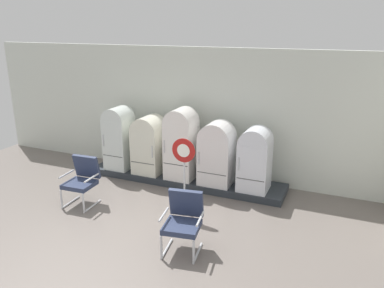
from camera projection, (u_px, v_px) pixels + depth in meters
name	position (u px, v px, depth m)	size (l,w,h in m)	color
ground	(112.00, 248.00, 6.45)	(12.00, 10.00, 0.05)	slate
back_wall	(195.00, 112.00, 9.18)	(11.76, 0.12, 3.08)	silver
display_plinth	(185.00, 179.00, 9.07)	(4.69, 0.95, 0.15)	#292E35
refrigerator_0	(119.00, 136.00, 9.33)	(0.59, 0.64, 1.52)	silver
refrigerator_1	(149.00, 143.00, 9.08)	(0.66, 0.72, 1.37)	silver
refrigerator_2	(181.00, 142.00, 8.70)	(0.65, 0.66, 1.63)	white
refrigerator_3	(217.00, 152.00, 8.41)	(0.71, 0.65, 1.41)	white
refrigerator_4	(255.00, 158.00, 8.09)	(0.64, 0.65, 1.37)	white
armchair_left	(82.00, 178.00, 7.84)	(0.66, 0.69, 1.00)	silver
armchair_right	(183.00, 219.00, 6.23)	(0.70, 0.74, 1.00)	silver
sign_stand	(184.00, 176.00, 7.41)	(0.47, 0.32, 1.53)	#2D2D30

